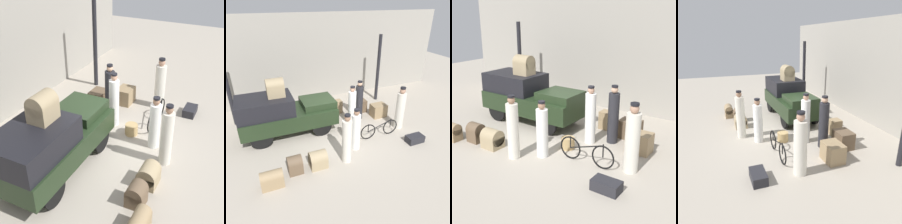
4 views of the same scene
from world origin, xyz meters
TOP-DOWN VIEW (x-y plane):
  - ground_plane at (0.00, 0.00)m, footprint 30.00×30.00m
  - station_building_facade at (0.00, 4.08)m, footprint 16.00×0.15m
  - canopy_pillar_left at (-3.85, 2.55)m, footprint 0.17×0.17m
  - truck at (-1.88, 0.90)m, footprint 3.84×1.56m
  - bicycle at (1.63, -0.76)m, footprint 1.71×0.04m
  - wicker_basket at (0.67, -0.26)m, footprint 0.41×0.41m
  - porter_carrying_trunk at (0.99, 0.51)m, footprint 0.33×0.33m
  - porter_lifting_near_truck at (-0.23, -1.65)m, footprint 0.33×0.33m
  - porter_with_bicycle at (1.56, 0.95)m, footprint 0.34×0.34m
  - conductor_in_dark_uniform at (0.38, -1.11)m, footprint 0.33×0.33m
  - porter_standing_middle at (2.81, -0.45)m, footprint 0.38×0.38m
  - trunk_large_brown at (2.74, -1.65)m, footprint 0.69×0.40m
  - suitcase_small_leather at (-2.80, -1.90)m, footprint 0.67×0.37m
  - trunk_umber_medium at (1.88, 1.58)m, footprint 0.68×0.54m
  - suitcase_tan_flat at (-1.24, -1.55)m, footprint 0.58×0.50m
  - trunk_wicker_pale at (2.53, 0.77)m, footprint 0.70×0.55m
  - suitcase_black_upright at (0.84, 1.88)m, footprint 0.42×0.41m
  - trunk_barrel_dark at (-2.02, -1.53)m, footprint 0.47×0.44m
  - trunk_on_truck_roof at (-2.09, 0.90)m, footprint 0.65×0.53m

SIDE VIEW (x-z plane):
  - ground_plane at x=0.00m, z-range 0.00..0.00m
  - trunk_large_brown at x=2.74m, z-range 0.00..0.28m
  - wicker_basket at x=0.67m, z-range 0.00..0.35m
  - suitcase_tan_flat at x=-1.24m, z-range -0.02..0.58m
  - suitcase_small_leather at x=-2.80m, z-range 0.00..0.58m
  - trunk_wicker_pale at x=2.53m, z-range 0.00..0.61m
  - trunk_barrel_dark at x=-2.02m, z-range -0.01..0.61m
  - trunk_umber_medium at x=1.88m, z-range 0.00..0.61m
  - suitcase_black_upright at x=0.84m, z-range 0.00..0.64m
  - bicycle at x=1.63m, z-range -0.01..0.70m
  - conductor_in_dark_uniform at x=0.38m, z-range -0.06..1.60m
  - porter_carrying_trunk at x=0.99m, z-range -0.06..1.78m
  - porter_lifting_near_truck at x=-0.23m, z-range -0.07..1.79m
  - porter_with_bicycle at x=1.56m, z-range -0.07..1.79m
  - porter_standing_middle at x=2.81m, z-range -0.07..1.81m
  - truck at x=-1.88m, z-range 0.09..1.85m
  - canopy_pillar_left at x=-3.85m, z-range 0.00..3.51m
  - trunk_on_truck_roof at x=-2.09m, z-range 1.74..2.46m
  - station_building_facade at x=0.00m, z-range 0.00..4.50m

